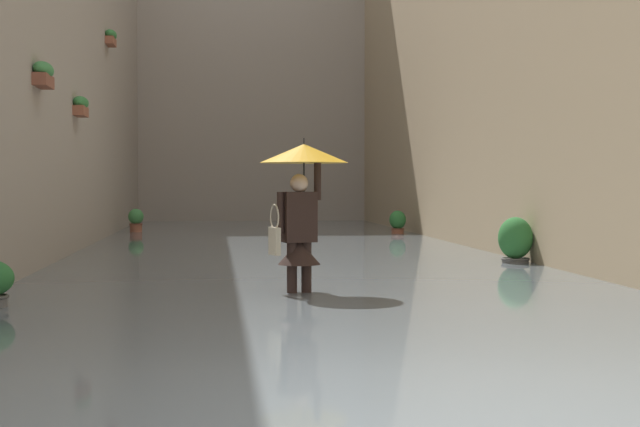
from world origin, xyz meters
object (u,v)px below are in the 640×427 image
potted_plant_far_right (136,222)px  potted_plant_mid_left (515,244)px  person_wading (302,189)px  potted_plant_near_left (398,224)px

potted_plant_far_right → potted_plant_mid_left: bearing=124.2°
person_wading → potted_plant_far_right: 14.12m
person_wading → potted_plant_mid_left: person_wading is taller
potted_plant_near_left → potted_plant_mid_left: bearing=91.5°
person_wading → potted_plant_near_left: bearing=-106.4°
person_wading → potted_plant_far_right: person_wading is taller
potted_plant_far_right → potted_plant_near_left: bearing=166.5°
person_wading → potted_plant_far_right: (3.09, -13.75, -0.96)m
potted_plant_mid_left → potted_plant_far_right: potted_plant_mid_left is taller
potted_plant_mid_left → potted_plant_far_right: bearing=-55.8°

